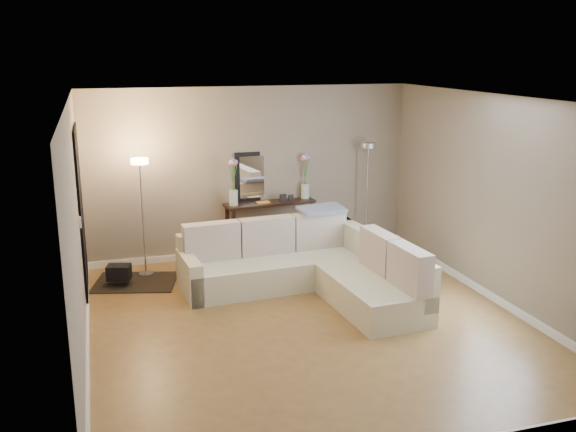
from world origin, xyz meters
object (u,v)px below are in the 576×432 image
object	(u,v)px
console_table	(265,226)
floor_lamp_lit	(141,194)
floor_lamp_unlit	(368,175)
sectional_sofa	(309,267)

from	to	relation	value
console_table	floor_lamp_lit	size ratio (longest dim) A/B	0.85
floor_lamp_lit	floor_lamp_unlit	xyz separation A→B (m)	(3.50, 0.22, 0.03)
console_table	floor_lamp_unlit	xyz separation A→B (m)	(1.64, -0.13, 0.73)
floor_lamp_unlit	sectional_sofa	bearing A→B (deg)	-134.37
floor_lamp_lit	console_table	bearing A→B (deg)	10.71
floor_lamp_lit	sectional_sofa	bearing A→B (deg)	-32.37
console_table	sectional_sofa	bearing A→B (deg)	-84.13
console_table	floor_lamp_lit	world-z (taller)	floor_lamp_lit
sectional_sofa	floor_lamp_unlit	size ratio (longest dim) A/B	1.57
sectional_sofa	floor_lamp_unlit	bearing A→B (deg)	45.63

